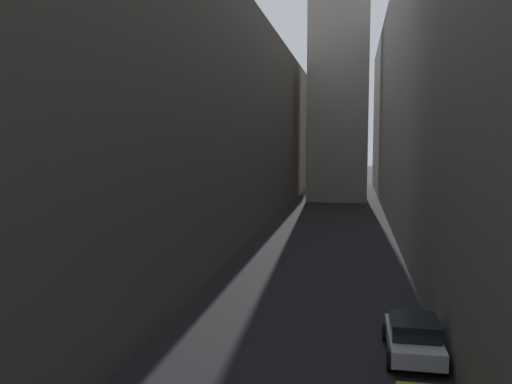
{
  "coord_description": "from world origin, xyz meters",
  "views": [
    {
      "loc": [
        2.21,
        5.0,
        7.68
      ],
      "look_at": [
        0.0,
        16.93,
        6.54
      ],
      "focal_mm": 37.25,
      "sensor_mm": 36.0,
      "label": 1
    }
  ],
  "objects": [
    {
      "name": "ground_plane",
      "position": [
        0.0,
        48.0,
        0.0
      ],
      "size": [
        264.0,
        264.0,
        0.0
      ],
      "primitive_type": "plane",
      "color": "#232326"
    },
    {
      "name": "building_block_left",
      "position": [
        -12.92,
        50.0,
        9.24
      ],
      "size": [
        14.85,
        108.0,
        18.48
      ],
      "primitive_type": "cube",
      "color": "#60594F",
      "rests_on": "ground"
    },
    {
      "name": "building_block_right",
      "position": [
        11.87,
        50.0,
        11.23
      ],
      "size": [
        12.74,
        108.0,
        22.47
      ],
      "primitive_type": "cube",
      "color": "slate",
      "rests_on": "ground"
    },
    {
      "name": "parked_car_right_far",
      "position": [
        4.4,
        24.07,
        0.76
      ],
      "size": [
        2.0,
        4.0,
        1.46
      ],
      "rotation": [
        0.0,
        0.0,
        1.57
      ],
      "color": "silver",
      "rests_on": "ground"
    }
  ]
}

